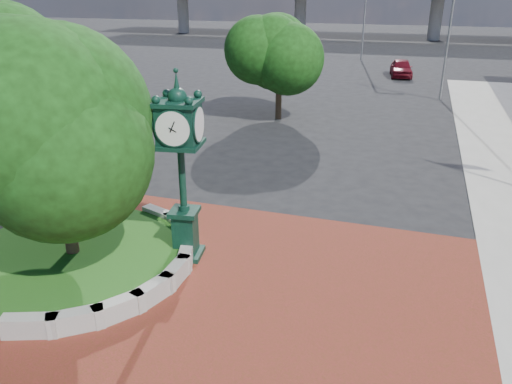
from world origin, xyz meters
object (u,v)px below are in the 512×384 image
at_px(post_clock, 181,162).
at_px(parked_car, 401,68).
at_px(street_lamp_far, 368,5).
at_px(street_lamp_near, 453,26).

bearing_deg(post_clock, parked_car, 82.88).
bearing_deg(street_lamp_far, street_lamp_near, -67.59).
xyz_separation_m(post_clock, street_lamp_far, (0.00, 43.56, 2.55)).
bearing_deg(parked_car, street_lamp_far, 108.24).
distance_m(post_clock, parked_car, 34.64).
relative_size(post_clock, street_lamp_near, 0.64).
xyz_separation_m(post_clock, parked_car, (4.28, 34.31, -2.19)).
xyz_separation_m(street_lamp_near, street_lamp_far, (-7.59, 18.41, 0.57)).
xyz_separation_m(post_clock, street_lamp_near, (7.59, 25.16, 1.98)).
bearing_deg(street_lamp_near, parked_car, 109.89).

